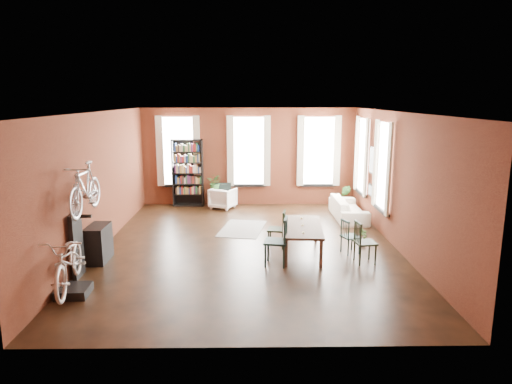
{
  "coord_description": "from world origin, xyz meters",
  "views": [
    {
      "loc": [
        0.02,
        -10.46,
        3.52
      ],
      "look_at": [
        0.18,
        0.6,
        1.22
      ],
      "focal_mm": 32.0,
      "sensor_mm": 36.0,
      "label": 1
    }
  ],
  "objects_px": {
    "console_table": "(99,243)",
    "bicycle_floor": "(67,236)",
    "dining_chair_a": "(276,241)",
    "bookshelf": "(188,173)",
    "cream_sofa": "(349,205)",
    "bike_trainer": "(74,291)",
    "dining_table": "(302,240)",
    "white_armchair": "(223,197)",
    "dining_chair_c": "(365,242)",
    "dining_chair_d": "(350,236)",
    "plant_stand": "(215,199)",
    "dining_chair_b": "(276,229)"
  },
  "relations": [
    {
      "from": "dining_chair_a",
      "to": "console_table",
      "type": "xyz_separation_m",
      "value": [
        -3.86,
        0.29,
        -0.12
      ]
    },
    {
      "from": "white_armchair",
      "to": "console_table",
      "type": "relative_size",
      "value": 0.91
    },
    {
      "from": "plant_stand",
      "to": "bookshelf",
      "type": "bearing_deg",
      "value": 171.72
    },
    {
      "from": "console_table",
      "to": "bicycle_floor",
      "type": "bearing_deg",
      "value": -87.38
    },
    {
      "from": "bike_trainer",
      "to": "console_table",
      "type": "height_order",
      "value": "console_table"
    },
    {
      "from": "dining_chair_a",
      "to": "cream_sofa",
      "type": "xyz_separation_m",
      "value": [
        2.37,
        3.79,
        -0.11
      ]
    },
    {
      "from": "cream_sofa",
      "to": "dining_chair_a",
      "type": "bearing_deg",
      "value": 147.96
    },
    {
      "from": "dining_table",
      "to": "bike_trainer",
      "type": "xyz_separation_m",
      "value": [
        -4.4,
        -2.22,
        -0.25
      ]
    },
    {
      "from": "dining_chair_d",
      "to": "cream_sofa",
      "type": "xyz_separation_m",
      "value": [
        0.62,
        3.07,
        0.01
      ]
    },
    {
      "from": "dining_chair_b",
      "to": "dining_chair_d",
      "type": "xyz_separation_m",
      "value": [
        1.67,
        -0.44,
        -0.05
      ]
    },
    {
      "from": "dining_chair_a",
      "to": "cream_sofa",
      "type": "relative_size",
      "value": 0.5
    },
    {
      "from": "bookshelf",
      "to": "white_armchair",
      "type": "height_order",
      "value": "bookshelf"
    },
    {
      "from": "dining_chair_b",
      "to": "cream_sofa",
      "type": "height_order",
      "value": "dining_chair_b"
    },
    {
      "from": "bookshelf",
      "to": "cream_sofa",
      "type": "relative_size",
      "value": 1.06
    },
    {
      "from": "dining_chair_d",
      "to": "white_armchair",
      "type": "relative_size",
      "value": 1.09
    },
    {
      "from": "dining_chair_c",
      "to": "cream_sofa",
      "type": "relative_size",
      "value": 0.44
    },
    {
      "from": "bookshelf",
      "to": "white_armchair",
      "type": "relative_size",
      "value": 3.01
    },
    {
      "from": "dining_chair_a",
      "to": "bookshelf",
      "type": "distance_m",
      "value": 6.09
    },
    {
      "from": "dining_chair_a",
      "to": "dining_chair_b",
      "type": "xyz_separation_m",
      "value": [
        0.08,
        1.16,
        -0.07
      ]
    },
    {
      "from": "dining_chair_d",
      "to": "plant_stand",
      "type": "relative_size",
      "value": 1.49
    },
    {
      "from": "bookshelf",
      "to": "console_table",
      "type": "xyz_separation_m",
      "value": [
        -1.28,
        -5.2,
        -0.7
      ]
    },
    {
      "from": "bike_trainer",
      "to": "console_table",
      "type": "bearing_deg",
      "value": 93.36
    },
    {
      "from": "bike_trainer",
      "to": "dining_chair_a",
      "type": "bearing_deg",
      "value": 21.75
    },
    {
      "from": "dining_table",
      "to": "console_table",
      "type": "relative_size",
      "value": 2.4
    },
    {
      "from": "plant_stand",
      "to": "bicycle_floor",
      "type": "distance_m",
      "value": 7.25
    },
    {
      "from": "dining_chair_c",
      "to": "bike_trainer",
      "type": "height_order",
      "value": "dining_chair_c"
    },
    {
      "from": "cream_sofa",
      "to": "bookshelf",
      "type": "bearing_deg",
      "value": 71.05
    },
    {
      "from": "dining_chair_b",
      "to": "bike_trainer",
      "type": "height_order",
      "value": "dining_chair_b"
    },
    {
      "from": "dining_chair_b",
      "to": "dining_chair_d",
      "type": "relative_size",
      "value": 1.13
    },
    {
      "from": "dining_chair_d",
      "to": "bike_trainer",
      "type": "xyz_separation_m",
      "value": [
        -5.51,
        -2.22,
        -0.32
      ]
    },
    {
      "from": "dining_chair_d",
      "to": "cream_sofa",
      "type": "height_order",
      "value": "cream_sofa"
    },
    {
      "from": "dining_chair_a",
      "to": "white_armchair",
      "type": "height_order",
      "value": "dining_chair_a"
    },
    {
      "from": "white_armchair",
      "to": "console_table",
      "type": "xyz_separation_m",
      "value": [
        -2.44,
        -4.83,
        0.03
      ]
    },
    {
      "from": "bookshelf",
      "to": "dining_chair_d",
      "type": "bearing_deg",
      "value": -47.75
    },
    {
      "from": "dining_table",
      "to": "cream_sofa",
      "type": "bearing_deg",
      "value": 65.41
    },
    {
      "from": "dining_chair_a",
      "to": "bicycle_floor",
      "type": "bearing_deg",
      "value": -57.51
    },
    {
      "from": "dining_chair_b",
      "to": "console_table",
      "type": "height_order",
      "value": "dining_chair_b"
    },
    {
      "from": "dining_chair_a",
      "to": "dining_chair_d",
      "type": "distance_m",
      "value": 1.9
    },
    {
      "from": "dining_chair_a",
      "to": "bicycle_floor",
      "type": "xyz_separation_m",
      "value": [
        -3.77,
        -1.52,
        0.61
      ]
    },
    {
      "from": "dining_chair_a",
      "to": "dining_chair_b",
      "type": "distance_m",
      "value": 1.16
    },
    {
      "from": "dining_table",
      "to": "cream_sofa",
      "type": "height_order",
      "value": "cream_sofa"
    },
    {
      "from": "dining_chair_c",
      "to": "white_armchair",
      "type": "xyz_separation_m",
      "value": [
        -3.36,
        5.03,
        -0.09
      ]
    },
    {
      "from": "dining_chair_b",
      "to": "white_armchair",
      "type": "bearing_deg",
      "value": -148.42
    },
    {
      "from": "cream_sofa",
      "to": "dining_table",
      "type": "bearing_deg",
      "value": 150.67
    },
    {
      "from": "dining_chair_a",
      "to": "white_armchair",
      "type": "bearing_deg",
      "value": -154.04
    },
    {
      "from": "dining_chair_c",
      "to": "white_armchair",
      "type": "bearing_deg",
      "value": 25.94
    },
    {
      "from": "bicycle_floor",
      "to": "console_table",
      "type": "bearing_deg",
      "value": 83.22
    },
    {
      "from": "dining_chair_b",
      "to": "dining_chair_c",
      "type": "xyz_separation_m",
      "value": [
        1.86,
        -1.07,
        0.01
      ]
    },
    {
      "from": "cream_sofa",
      "to": "dining_chair_b",
      "type": "bearing_deg",
      "value": 138.98
    },
    {
      "from": "dining_chair_b",
      "to": "dining_table",
      "type": "bearing_deg",
      "value": 63.0
    }
  ]
}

